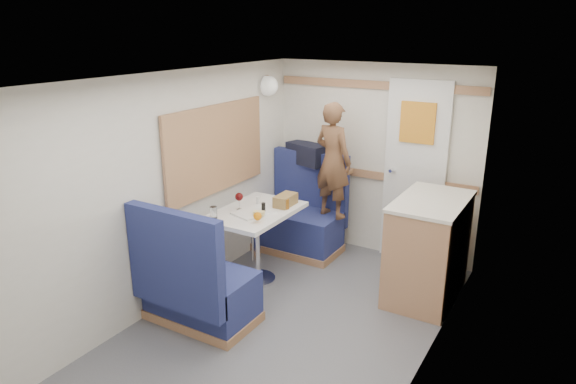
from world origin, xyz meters
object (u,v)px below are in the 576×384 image
Objects in this scene: galley_counter at (428,248)px; pepper_grinder at (263,208)px; bench_near at (196,290)px; wine_glass at (239,197)px; dinette_table at (256,226)px; bread_loaf at (285,200)px; person at (333,160)px; tray at (253,212)px; tumbler_left at (214,212)px; orange_fruit at (258,216)px; dome_light at (268,86)px; cheese_block at (259,213)px; beer_glass at (286,204)px; bench_far at (301,223)px; duffel_bag at (307,154)px; salt_grinder at (258,201)px.

pepper_grinder is (-1.36, -0.57, 0.30)m from galley_counter.
bench_near is 6.25× the size of wine_glass.
bread_loaf is at bearing 56.18° from dinette_table.
pepper_grinder is (-0.25, -0.91, -0.27)m from person.
dinette_table is at bearing 111.16° from tray.
dinette_table is 0.18m from tray.
pepper_grinder is (0.11, 0.84, 0.47)m from bench_near.
tumbler_left is (-0.20, -0.35, 0.21)m from dinette_table.
tumbler_left reaches higher than orange_fruit.
orange_fruit is 0.50m from bread_loaf.
bread_loaf is at bearing -167.21° from galley_counter.
dome_light reaches higher than cheese_block.
dinette_table is 9.37× the size of cheese_block.
cheese_block is (0.51, -0.98, -0.99)m from dome_light.
beer_glass is at bearing 37.83° from dinette_table.
bench_near is (0.00, -1.73, 0.00)m from bench_far.
bread_loaf is at bearing -74.28° from bench_far.
duffel_bag is 1.37× the size of tray.
cheese_block is at bearing 80.39° from bench_near.
bench_near is 1.10m from salt_grinder.
dinette_table is 0.37m from orange_fruit.
bench_far is 10.83× the size of pepper_grinder.
tumbler_left is at bearing -81.20° from dome_light.
pepper_grinder is at bearing 46.75° from tumbler_left.
salt_grinder is (-0.41, -0.76, -0.28)m from person.
cheese_block is 1.03× the size of beer_glass.
salt_grinder is at bearing 70.11° from wine_glass.
salt_grinder is (0.01, -0.99, -0.25)m from duffel_bag.
tray is (0.42, -0.93, -1.02)m from dome_light.
bench_far is 1.04m from tray.
galley_counter is 1.36m from bread_loaf.
dinette_table is 0.90m from bench_near.
tray is at bearing -88.17° from bench_far.
wine_glass is 1.76× the size of beer_glass.
duffel_bag reaches higher than wine_glass.
pepper_grinder is at bearing -60.42° from dome_light.
dinette_table is 1.21m from duffel_bag.
bench_near is at bearing -92.19° from tray.
bread_loaf reaches higher than cheese_block.
orange_fruit is 0.41m from tumbler_left.
galley_counter is 2.71× the size of tray.
orange_fruit is (-1.28, -0.79, 0.31)m from galley_counter.
person is at bearing 68.24° from dinette_table.
galley_counter is 1.98× the size of duffel_bag.
dinette_table is 12.57× the size of orange_fruit.
bench_far is 0.76m from duffel_bag.
tray is 0.36m from tumbler_left.
bench_far is 0.82m from person.
wine_glass is at bearing -132.33° from bread_loaf.
dome_light is at bearing 133.37° from bread_loaf.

